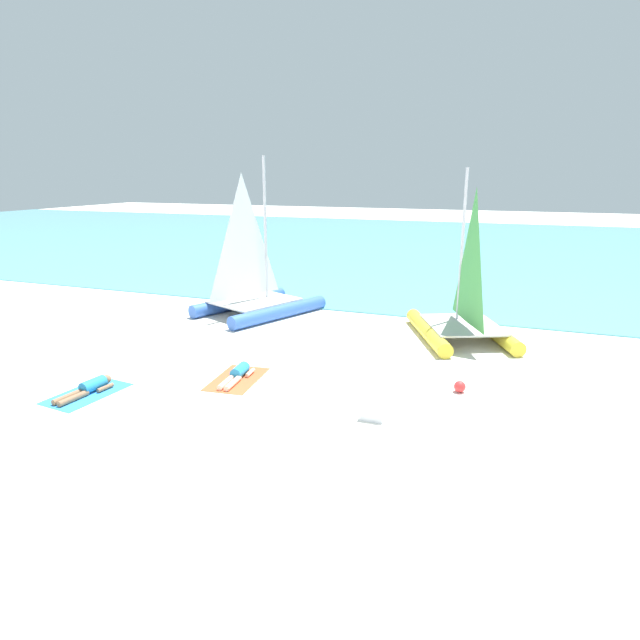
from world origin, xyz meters
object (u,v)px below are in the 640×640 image
object	(u,v)px
sailboat_yellow	(463,315)
towel_right	(237,379)
sailboat_blue	(256,292)
cooler_box	(374,411)
towel_left	(87,394)
sunbather_right	(238,373)
sunbather_left	(89,388)
beach_ball	(460,387)

from	to	relation	value
sailboat_yellow	towel_right	bearing A→B (deg)	-155.90
sailboat_blue	cooler_box	world-z (taller)	sailboat_blue
towel_left	sunbather_right	distance (m)	3.59
sailboat_yellow	sunbather_left	xyz separation A→B (m)	(-7.82, -7.56, -0.65)
towel_right	sunbather_right	distance (m)	0.14
cooler_box	sailboat_blue	bearing A→B (deg)	131.98
towel_right	towel_left	bearing A→B (deg)	-144.10
cooler_box	towel_right	bearing A→B (deg)	165.19
sailboat_blue	beach_ball	distance (m)	9.40
sailboat_blue	beach_ball	xyz separation A→B (m)	(7.95, -4.97, -0.70)
sunbather_left	sailboat_yellow	bearing A→B (deg)	50.54
sailboat_blue	towel_right	bearing A→B (deg)	-44.53
sunbather_right	beach_ball	distance (m)	5.52
towel_left	beach_ball	bearing A→B (deg)	21.17
towel_right	beach_ball	world-z (taller)	beach_ball
sunbather_left	cooler_box	xyz separation A→B (m)	(6.73, 1.00, 0.05)
towel_right	sunbather_right	xyz separation A→B (m)	(-0.01, 0.07, 0.13)
cooler_box	towel_left	bearing A→B (deg)	-171.02
sailboat_yellow	beach_ball	size ratio (longest dim) A/B	18.68
sailboat_yellow	sunbather_right	xyz separation A→B (m)	(-4.96, -5.47, -0.65)
sailboat_blue	sunbather_right	world-z (taller)	sailboat_blue
beach_ball	cooler_box	world-z (taller)	cooler_box
sailboat_yellow	cooler_box	size ratio (longest dim) A/B	10.47
sunbather_right	sailboat_blue	bearing A→B (deg)	107.35
towel_left	cooler_box	world-z (taller)	cooler_box
sunbather_left	beach_ball	size ratio (longest dim) A/B	5.60
beach_ball	cooler_box	size ratio (longest dim) A/B	0.56
sailboat_blue	towel_right	distance (m)	6.65
cooler_box	beach_ball	bearing A→B (deg)	54.10
cooler_box	sunbather_left	bearing A→B (deg)	-171.56
sailboat_blue	towel_right	world-z (taller)	sailboat_blue
sailboat_yellow	towel_left	bearing A→B (deg)	-159.88
sunbather_right	beach_ball	xyz separation A→B (m)	(5.41, 1.06, 0.01)
sailboat_blue	sunbather_left	size ratio (longest dim) A/B	3.61
cooler_box	sailboat_yellow	bearing A→B (deg)	80.51
towel_right	cooler_box	world-z (taller)	cooler_box
sunbather_left	sunbather_right	size ratio (longest dim) A/B	1.00
towel_left	sunbather_left	bearing A→B (deg)	83.47
sunbather_left	towel_right	xyz separation A→B (m)	(2.87, 2.02, -0.13)
sailboat_blue	sunbather_left	xyz separation A→B (m)	(-0.33, -8.11, -0.71)
sailboat_blue	sunbather_right	size ratio (longest dim) A/B	3.61
sunbather_right	sunbather_left	bearing A→B (deg)	-149.44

